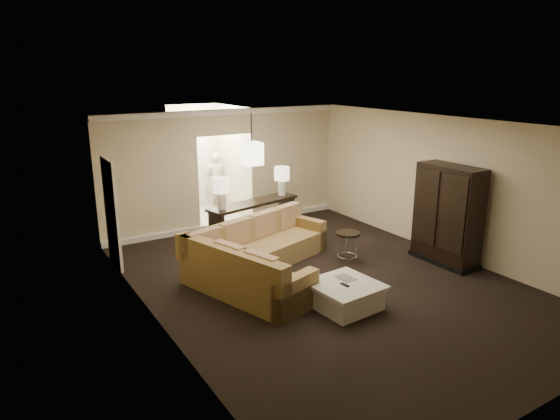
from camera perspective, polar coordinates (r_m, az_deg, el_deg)
ground at (r=9.03m, az=5.23°, el=-8.31°), size 8.00×8.00×0.00m
wall_back at (r=11.90m, az=-6.21°, el=4.67°), size 6.00×0.04×2.80m
wall_front at (r=6.06m, az=29.08°, el=-8.39°), size 6.00×0.04×2.80m
wall_left at (r=7.22m, az=-13.96°, el=-3.05°), size 0.04×8.00×2.80m
wall_right at (r=10.59m, az=18.57°, el=2.55°), size 0.04×8.00×2.80m
ceiling at (r=8.29m, az=5.72°, el=9.65°), size 6.00×8.00×0.02m
crown_molding at (r=11.68m, az=-6.30°, el=11.05°), size 6.00×0.10×0.12m
baseboard at (r=12.19m, az=-5.92°, el=-1.56°), size 6.00×0.10×0.12m
side_door at (r=9.93m, az=-18.69°, el=-0.40°), size 0.05×0.90×2.10m
foyer at (r=13.12m, az=-8.74°, el=5.18°), size 1.44×2.02×2.80m
sectional_sofa at (r=9.16m, az=-2.45°, el=-5.38°), size 3.26×3.17×0.93m
coffee_table at (r=8.13m, az=7.39°, el=-9.60°), size 1.09×1.09×0.43m
console_table at (r=11.07m, az=-3.03°, el=-0.81°), size 2.30×0.97×0.87m
armoire at (r=10.15m, az=18.59°, el=-0.77°), size 0.58×1.35×1.94m
drink_table at (r=9.91m, az=7.76°, el=-3.48°), size 0.48×0.48×0.60m
table_lamp_left at (r=10.35m, az=-6.74°, el=2.46°), size 0.35×0.35×0.66m
table_lamp_right at (r=11.44m, az=0.22°, el=3.86°), size 0.35×0.35×0.66m
pendant_light at (r=10.66m, az=-3.25°, el=6.47°), size 0.38×0.38×1.09m
person at (r=13.62m, az=-7.35°, el=3.72°), size 0.69×0.53×1.72m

